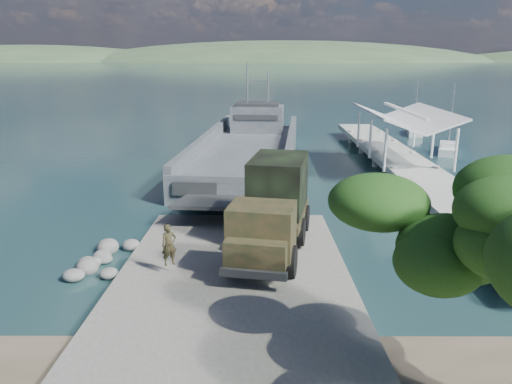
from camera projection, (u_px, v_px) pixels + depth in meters
name	position (u px, v px, depth m)	size (l,w,h in m)	color
ground	(235.00, 272.00, 22.85)	(1400.00, 1400.00, 0.00)	#1A3C3F
boat_ramp	(234.00, 277.00, 21.82)	(10.00, 18.00, 0.50)	slate
shoreline_rocks	(103.00, 267.00, 23.35)	(3.20, 5.60, 0.90)	#60605E
distant_headlands	(301.00, 61.00, 561.95)	(1000.00, 240.00, 48.00)	#344C2F
pier	(405.00, 156.00, 40.46)	(6.40, 44.00, 6.10)	#9D9D94
landing_craft	(248.00, 155.00, 44.94)	(10.57, 32.43, 9.48)	#42484E
military_truck	(273.00, 207.00, 23.90)	(4.38, 9.35, 4.18)	black
soldier	(169.00, 253.00, 21.35)	(0.67, 0.44, 1.82)	black
sailboat_near	(448.00, 149.00, 50.03)	(3.66, 5.98, 7.03)	white
sailboat_far	(414.00, 132.00, 61.09)	(2.58, 5.63, 6.61)	white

